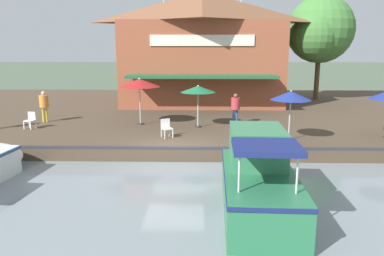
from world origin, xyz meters
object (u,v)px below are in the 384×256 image
cafe_chair_facing_river (166,127)px  motorboat_far_downstream (257,176)px  patio_umbrella_near_quay_edge (139,83)px  cafe_chair_back_row_seat (30,119)px  cafe_chair_mid_patio (269,130)px  person_mid_patio (44,103)px  tree_upstream_bank (319,31)px  person_near_entrance (235,105)px  patio_umbrella_by_entrance (198,89)px  waterfront_restaurant (202,48)px  patio_umbrella_back_row (291,96)px

cafe_chair_facing_river → motorboat_far_downstream: motorboat_far_downstream is taller
patio_umbrella_near_quay_edge → cafe_chair_back_row_seat: 5.88m
patio_umbrella_near_quay_edge → cafe_chair_mid_patio: bearing=60.9°
person_mid_patio → tree_upstream_bank: size_ratio=0.21×
person_near_entrance → cafe_chair_mid_patio: bearing=17.9°
person_mid_patio → patio_umbrella_by_entrance: bearing=82.1°
patio_umbrella_by_entrance → person_near_entrance: patio_umbrella_by_entrance is taller
patio_umbrella_near_quay_edge → person_near_entrance: 5.28m
person_mid_patio → tree_upstream_bank: bearing=118.6°
motorboat_far_downstream → patio_umbrella_near_quay_edge: bearing=-152.0°
waterfront_restaurant → cafe_chair_back_row_seat: 13.48m
patio_umbrella_near_quay_edge → person_mid_patio: patio_umbrella_near_quay_edge is taller
waterfront_restaurant → cafe_chair_mid_patio: bearing=14.2°
waterfront_restaurant → cafe_chair_facing_river: 11.97m
cafe_chair_back_row_seat → motorboat_far_downstream: bearing=52.2°
patio_umbrella_back_row → cafe_chair_mid_patio: patio_umbrella_back_row is taller
waterfront_restaurant → motorboat_far_downstream: bearing=5.2°
waterfront_restaurant → cafe_chair_mid_patio: size_ratio=13.79×
patio_umbrella_back_row → cafe_chair_mid_patio: bearing=-84.0°
cafe_chair_mid_patio → motorboat_far_downstream: (5.76, -1.38, -0.13)m
patio_umbrella_back_row → waterfront_restaurant: bearing=-161.7°
cafe_chair_back_row_seat → person_mid_patio: size_ratio=0.49×
person_near_entrance → tree_upstream_bank: 13.17m
cafe_chair_back_row_seat → tree_upstream_bank: tree_upstream_bank is taller
patio_umbrella_back_row → person_mid_patio: bearing=-107.4°
motorboat_far_downstream → cafe_chair_facing_river: bearing=-152.7°
cafe_chair_facing_river → patio_umbrella_back_row: bearing=85.1°
patio_umbrella_back_row → cafe_chair_facing_river: size_ratio=2.67×
patio_umbrella_near_quay_edge → person_mid_patio: size_ratio=1.45×
cafe_chair_facing_river → tree_upstream_bank: 17.69m
patio_umbrella_back_row → cafe_chair_back_row_seat: patio_umbrella_back_row is taller
cafe_chair_back_row_seat → person_near_entrance: bearing=97.2°
patio_umbrella_by_entrance → tree_upstream_bank: tree_upstream_bank is taller
cafe_chair_back_row_seat → person_mid_patio: bearing=179.1°
waterfront_restaurant → cafe_chair_facing_river: size_ratio=13.79×
tree_upstream_bank → cafe_chair_back_row_seat: bearing=-57.3°
patio_umbrella_by_entrance → tree_upstream_bank: size_ratio=0.27×
motorboat_far_downstream → cafe_chair_mid_patio: bearing=166.5°
waterfront_restaurant → patio_umbrella_back_row: (11.77, 3.89, -2.07)m
cafe_chair_mid_patio → cafe_chair_facing_river: bearing=-97.0°
waterfront_restaurant → tree_upstream_bank: (-1.93, 9.06, 1.24)m
cafe_chair_back_row_seat → cafe_chair_mid_patio: 12.03m
waterfront_restaurant → cafe_chair_facing_river: waterfront_restaurant is taller
patio_umbrella_back_row → patio_umbrella_by_entrance: 4.95m
patio_umbrella_back_row → motorboat_far_downstream: 6.50m
waterfront_restaurant → motorboat_far_downstream: waterfront_restaurant is taller
cafe_chair_mid_patio → motorboat_far_downstream: motorboat_far_downstream is taller
cafe_chair_back_row_seat → tree_upstream_bank: (-11.47, 17.87, 4.85)m
waterfront_restaurant → person_mid_patio: size_ratio=6.77×
patio_umbrella_back_row → cafe_chair_facing_river: patio_umbrella_back_row is taller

